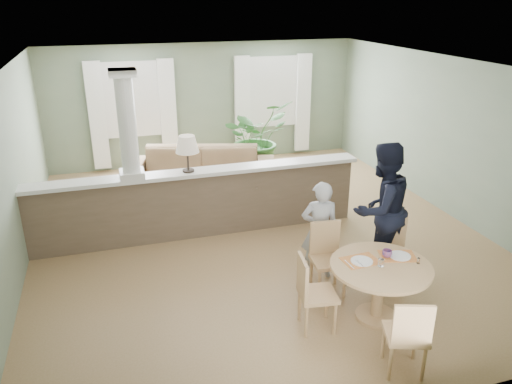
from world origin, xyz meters
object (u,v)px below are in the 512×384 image
object	(u,v)px
houseplant	(256,138)
chair_far_boy	(327,254)
child_person	(320,230)
chair_side	(312,290)
sofa	(200,172)
chair_near	(408,334)
chair_far_man	(391,247)
man_person	(381,209)
dining_table	(380,276)

from	to	relation	value
houseplant	chair_far_boy	size ratio (longest dim) A/B	1.70
chair_far_boy	child_person	size ratio (longest dim) A/B	0.67
chair_side	child_person	xyz separation A→B (m)	(0.56, 1.06, 0.19)
houseplant	child_person	bearing A→B (deg)	-95.74
sofa	child_person	world-z (taller)	child_person
chair_far_boy	child_person	distance (m)	0.39
chair_side	chair_near	bearing A→B (deg)	-140.07
chair_side	chair_far_boy	bearing A→B (deg)	-27.40
sofa	chair_far_man	size ratio (longest dim) A/B	3.28
chair_side	man_person	distance (m)	1.75
chair_far_boy	chair_near	bearing A→B (deg)	-80.88
sofa	chair_far_boy	bearing A→B (deg)	-61.16
dining_table	chair_side	xyz separation A→B (m)	(-0.85, 0.04, -0.06)
child_person	chair_near	bearing A→B (deg)	105.59
sofa	man_person	size ratio (longest dim) A/B	1.55
chair_near	houseplant	bearing A→B (deg)	-74.39
chair_far_man	child_person	world-z (taller)	child_person
dining_table	chair_near	distance (m)	1.00
houseplant	chair_side	size ratio (longest dim) A/B	1.72
chair_near	child_person	xyz separation A→B (m)	(-0.06, 2.06, 0.19)
chair_far_boy	dining_table	bearing A→B (deg)	-60.31
houseplant	man_person	world-z (taller)	man_person
chair_far_man	houseplant	bearing A→B (deg)	120.75
chair_near	man_person	size ratio (longest dim) A/B	0.48
dining_table	chair_far_boy	bearing A→B (deg)	113.71
chair_far_man	chair_side	world-z (taller)	chair_side
sofa	chair_side	distance (m)	4.68
dining_table	chair_side	bearing A→B (deg)	177.50
dining_table	chair_far_man	bearing A→B (deg)	50.41
houseplant	chair_side	world-z (taller)	houseplant
chair_side	child_person	distance (m)	1.22
dining_table	chair_far_man	world-z (taller)	chair_far_man
houseplant	child_person	distance (m)	4.41
dining_table	chair_far_man	size ratio (longest dim) A/B	1.33
sofa	child_person	distance (m)	3.73
houseplant	chair_near	bearing A→B (deg)	-93.41
houseplant	chair_far_boy	xyz separation A→B (m)	(-0.48, -4.73, -0.28)
houseplant	dining_table	distance (m)	5.49
chair_far_boy	chair_far_man	bearing A→B (deg)	3.52
dining_table	chair_far_man	distance (m)	0.94
chair_side	man_person	bearing A→B (deg)	-47.40
chair_far_man	chair_near	bearing A→B (deg)	-90.97
man_person	sofa	bearing A→B (deg)	-78.94
chair_side	chair_far_man	bearing A→B (deg)	-56.41
dining_table	chair_side	world-z (taller)	chair_side
chair_far_man	dining_table	bearing A→B (deg)	-104.22
chair_near	child_person	distance (m)	2.07
dining_table	child_person	bearing A→B (deg)	104.99
dining_table	chair_near	xyz separation A→B (m)	(-0.24, -0.96, -0.07)
sofa	chair_near	bearing A→B (deg)	-64.02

